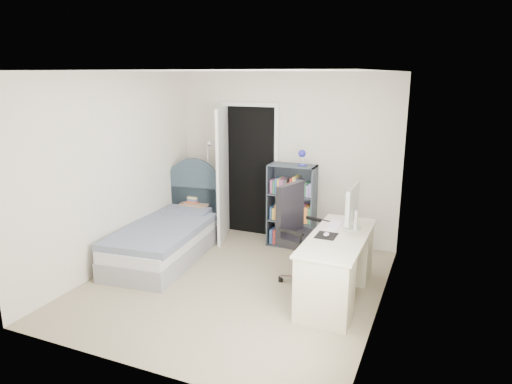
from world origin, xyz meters
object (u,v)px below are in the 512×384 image
at_px(bed, 168,237).
at_px(desk, 337,264).
at_px(nightstand, 198,209).
at_px(bookcase, 292,210).
at_px(office_chair, 300,229).
at_px(floor_lamp, 210,198).

relative_size(bed, desk, 1.37).
xyz_separation_m(nightstand, bookcase, (1.53, 0.09, 0.15)).
bearing_deg(bookcase, nightstand, -176.78).
distance_m(bed, office_chair, 1.95).
xyz_separation_m(desk, office_chair, (-0.53, 0.24, 0.26)).
relative_size(bookcase, office_chair, 1.21).
height_order(bookcase, office_chair, bookcase).
xyz_separation_m(nightstand, desk, (2.50, -1.22, -0.01)).
bearing_deg(bookcase, desk, -53.33).
xyz_separation_m(bed, desk, (2.44, -0.29, 0.13)).
bearing_deg(bed, office_chair, -1.34).
distance_m(bed, desk, 2.46).
xyz_separation_m(floor_lamp, bookcase, (1.32, 0.09, -0.06)).
relative_size(bed, floor_lamp, 1.37).
distance_m(bookcase, office_chair, 1.16).
bearing_deg(nightstand, floor_lamp, 0.32).
bearing_deg(bookcase, bed, -145.33).
xyz_separation_m(nightstand, floor_lamp, (0.22, 0.00, 0.20)).
xyz_separation_m(bed, bookcase, (1.47, 1.02, 0.28)).
xyz_separation_m(bed, office_chair, (1.92, -0.04, 0.38)).
height_order(bed, floor_lamp, floor_lamp).
distance_m(bed, bookcase, 1.81).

